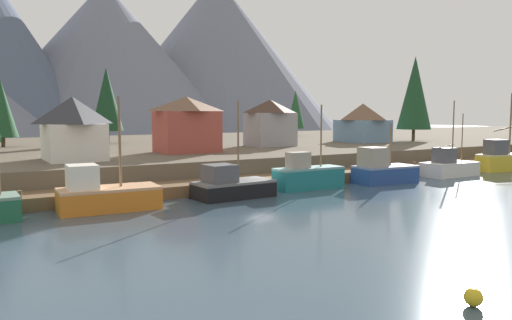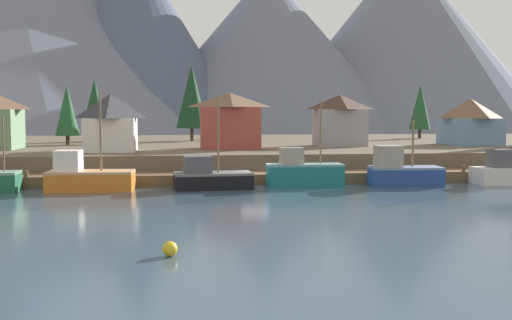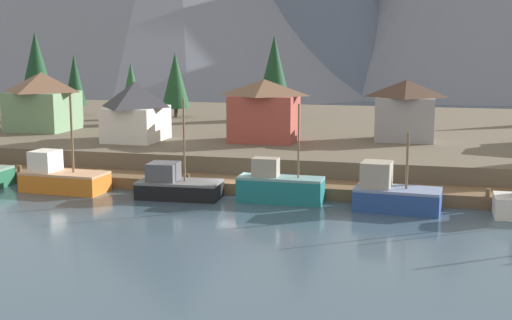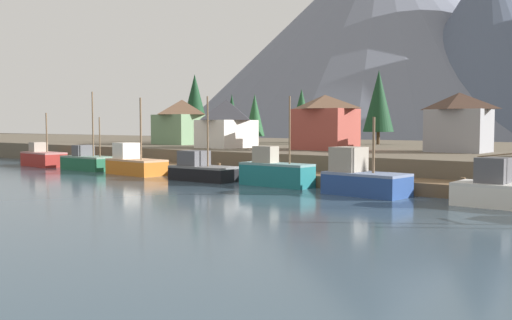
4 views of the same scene
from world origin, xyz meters
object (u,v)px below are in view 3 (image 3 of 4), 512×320
Objects in this scene: fishing_boat_teal at (279,187)px; house_red at (264,110)px; house_green at (42,101)px; conifer_mid_left at (175,80)px; house_white at (136,110)px; conifer_mid_right at (274,71)px; fishing_boat_orange at (62,178)px; conifer_near_left at (36,72)px; conifer_back_left at (75,80)px; fishing_boat_blue at (393,194)px; house_grey at (406,110)px; conifer_centre at (131,89)px; fishing_boat_black at (176,185)px.

fishing_boat_teal is 17.53m from house_red.
house_green is 0.80× the size of conifer_mid_left.
fishing_boat_teal is 22.97m from house_white.
conifer_mid_right is at bearing 100.34° from house_red.
conifer_near_left reaches higher than fishing_boat_orange.
conifer_mid_right is (-8.95, 36.71, 7.74)m from fishing_boat_teal.
fishing_boat_teal is at bearing -76.29° from conifer_mid_right.
house_green is 0.83× the size of conifer_back_left.
conifer_mid_right is 28.67m from conifer_back_left.
house_green is at bearing 127.66° from fishing_boat_orange.
house_white is (-27.02, 14.02, 4.35)m from fishing_boat_blue.
house_red reaches higher than house_grey.
fishing_boat_blue is at bearing -27.42° from house_white.
conifer_mid_left is (15.36, 9.34, -1.31)m from conifer_near_left.
house_grey is at bearing 66.44° from fishing_boat_teal.
conifer_near_left reaches higher than house_green.
fishing_boat_blue is at bearing -49.95° from house_red.
conifer_mid_left is at bearing 76.34° from conifer_centre.
fishing_boat_orange is at bearing -92.52° from house_white.
conifer_mid_right reaches higher than conifer_back_left.
fishing_boat_blue is at bearing -49.58° from conifer_mid_left.
house_red is 0.81× the size of conifer_back_left.
conifer_near_left is at bearing 127.71° from fishing_boat_orange.
conifer_mid_right is 1.45× the size of conifer_centre.
conifer_mid_left is at bearing -178.83° from conifer_mid_right.
house_green is 0.61× the size of conifer_near_left.
fishing_boat_orange is 1.02× the size of fishing_boat_black.
house_green is at bearing 158.91° from house_white.
conifer_centre reaches higher than fishing_boat_teal.
conifer_mid_right reaches higher than house_white.
fishing_boat_orange is 34.64m from conifer_near_left.
fishing_boat_black is 40.27m from conifer_mid_left.
fishing_boat_black is 1.18× the size of house_red.
house_green is 29.53m from conifer_mid_right.
fishing_boat_blue is at bearing -3.32° from fishing_boat_black.
house_grey is 0.71× the size of conifer_mid_left.
fishing_boat_black is 1.06× the size of conifer_centre.
fishing_boat_orange is at bearing 176.48° from fishing_boat_black.
conifer_mid_left is 9.58m from conifer_centre.
house_red is 0.60× the size of conifer_near_left.
conifer_near_left is at bearing 153.50° from fishing_boat_blue.
conifer_near_left reaches higher than conifer_centre.
conifer_mid_right is (9.80, 37.35, 7.79)m from fishing_boat_orange.
conifer_centre is at bearing 116.31° from house_white.
house_white is 1.09× the size of house_grey.
conifer_back_left is (-46.45, 36.51, 6.13)m from fishing_boat_blue.
house_red reaches higher than fishing_boat_orange.
house_grey is at bearing -27.13° from conifer_mid_left.
conifer_near_left is (-19.90, 13.70, 3.23)m from house_white.
fishing_boat_teal is at bearing -30.27° from house_green.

